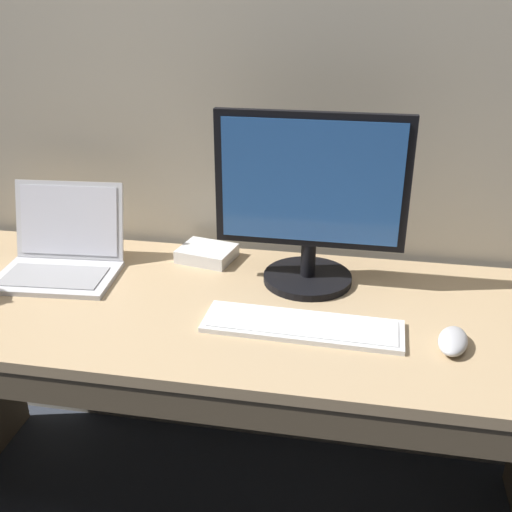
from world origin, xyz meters
TOP-DOWN VIEW (x-y plane):
  - desk at (0.00, -0.02)m, footprint 1.78×0.69m
  - laptop_silver at (-0.50, 0.10)m, footprint 0.34×0.30m
  - external_monitor at (0.19, 0.15)m, footprint 0.50×0.24m
  - wired_keyboard at (0.21, -0.09)m, footprint 0.48×0.15m
  - computer_mouse at (0.55, -0.11)m, footprint 0.09×0.13m
  - external_drive_box at (-0.12, 0.25)m, footprint 0.18×0.15m

SIDE VIEW (x-z plane):
  - desk at x=0.00m, z-range 0.20..0.96m
  - wired_keyboard at x=0.21m, z-range 0.76..0.77m
  - computer_mouse at x=0.55m, z-range 0.76..0.79m
  - external_drive_box at x=-0.12m, z-range 0.76..0.80m
  - laptop_silver at x=-0.50m, z-range 0.70..0.93m
  - external_monitor at x=0.19m, z-range 0.75..1.22m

